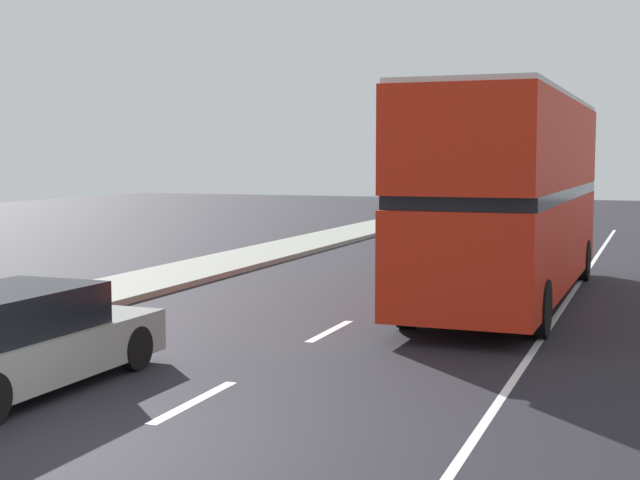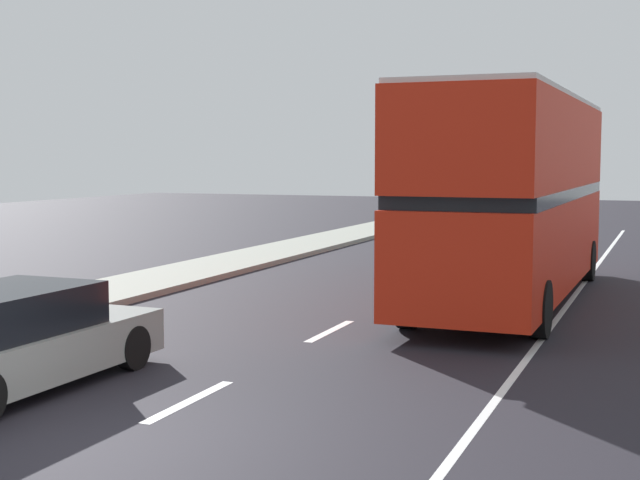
{
  "view_description": "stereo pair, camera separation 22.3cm",
  "coord_description": "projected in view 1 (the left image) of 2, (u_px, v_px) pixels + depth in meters",
  "views": [
    {
      "loc": [
        5.41,
        -7.92,
        3.05
      ],
      "look_at": [
        -0.16,
        6.73,
        1.62
      ],
      "focal_mm": 50.66,
      "sensor_mm": 36.0,
      "label": 1
    },
    {
      "loc": [
        5.62,
        -7.84,
        3.05
      ],
      "look_at": [
        -0.16,
        6.73,
        1.62
      ],
      "focal_mm": 50.66,
      "sensor_mm": 36.0,
      "label": 2
    }
  ],
  "objects": [
    {
      "name": "hatchback_car_near",
      "position": [
        14.0,
        342.0,
        11.8
      ],
      "size": [
        1.91,
        4.43,
        1.36
      ],
      "rotation": [
        0.0,
        0.0,
        -0.02
      ],
      "color": "gray",
      "rests_on": "ground"
    },
    {
      "name": "ground_plane",
      "position": [
        109.0,
        451.0,
        9.57
      ],
      "size": [
        73.66,
        120.0,
        0.1
      ],
      "primitive_type": "cube",
      "color": "black"
    },
    {
      "name": "lane_paint_markings",
      "position": [
        476.0,
        326.0,
        16.41
      ],
      "size": [
        3.72,
        46.0,
        0.01
      ],
      "color": "silver",
      "rests_on": "ground"
    },
    {
      "name": "double_decker_bus_red",
      "position": [
        511.0,
        192.0,
        19.08
      ],
      "size": [
        2.71,
        10.82,
        4.33
      ],
      "rotation": [
        0.0,
        0.0,
        -0.01
      ],
      "color": "red",
      "rests_on": "ground"
    }
  ]
}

